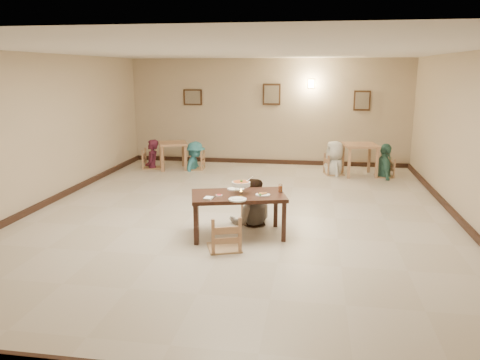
% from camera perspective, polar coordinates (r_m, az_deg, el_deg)
% --- Properties ---
extents(floor, '(10.00, 10.00, 0.00)m').
position_cam_1_polar(floor, '(8.94, 0.06, -4.12)').
color(floor, beige).
rests_on(floor, ground).
extents(ceiling, '(10.00, 10.00, 0.00)m').
position_cam_1_polar(ceiling, '(8.54, 0.06, 15.47)').
color(ceiling, silver).
rests_on(ceiling, wall_back).
extents(wall_back, '(10.00, 0.00, 10.00)m').
position_cam_1_polar(wall_back, '(13.55, 3.43, 8.28)').
color(wall_back, '#C0A98C').
rests_on(wall_back, floor).
extents(wall_front, '(10.00, 0.00, 10.00)m').
position_cam_1_polar(wall_front, '(3.87, -11.76, -4.67)').
color(wall_front, '#C0A98C').
rests_on(wall_front, floor).
extents(wall_left, '(0.00, 10.00, 10.00)m').
position_cam_1_polar(wall_left, '(10.05, -23.20, 5.50)').
color(wall_left, '#C0A98C').
rests_on(wall_left, floor).
extents(wall_right, '(0.00, 10.00, 10.00)m').
position_cam_1_polar(wall_right, '(8.91, 26.44, 4.33)').
color(wall_right, '#C0A98C').
rests_on(wall_right, floor).
extents(baseboard_back, '(8.00, 0.06, 0.12)m').
position_cam_1_polar(baseboard_back, '(13.72, 3.34, 2.27)').
color(baseboard_back, black).
rests_on(baseboard_back, floor).
extents(baseboard_left, '(0.06, 10.00, 0.12)m').
position_cam_1_polar(baseboard_left, '(10.30, -22.33, -2.44)').
color(baseboard_left, black).
rests_on(baseboard_left, floor).
extents(baseboard_right, '(0.06, 10.00, 0.12)m').
position_cam_1_polar(baseboard_right, '(9.21, 25.34, -4.54)').
color(baseboard_right, black).
rests_on(baseboard_right, floor).
extents(picture_a, '(0.55, 0.04, 0.45)m').
position_cam_1_polar(picture_a, '(13.87, -5.78, 10.01)').
color(picture_a, '#372112').
rests_on(picture_a, wall_back).
extents(picture_b, '(0.50, 0.04, 0.60)m').
position_cam_1_polar(picture_b, '(13.46, 3.87, 10.37)').
color(picture_b, '#372112').
rests_on(picture_b, wall_back).
extents(picture_c, '(0.45, 0.04, 0.55)m').
position_cam_1_polar(picture_c, '(13.47, 14.66, 9.34)').
color(picture_c, '#372112').
rests_on(picture_c, wall_back).
extents(wall_sconce, '(0.16, 0.05, 0.22)m').
position_cam_1_polar(wall_sconce, '(13.40, 8.68, 11.53)').
color(wall_sconce, '#FFD88C').
rests_on(wall_sconce, wall_back).
extents(main_table, '(1.67, 1.21, 0.71)m').
position_cam_1_polar(main_table, '(7.62, -0.22, -2.30)').
color(main_table, '#371D15').
rests_on(main_table, floor).
extents(chair_far, '(0.43, 0.43, 0.91)m').
position_cam_1_polar(chair_far, '(8.36, 1.25, -2.14)').
color(chair_far, tan).
rests_on(chair_far, floor).
extents(chair_near, '(0.49, 0.49, 1.04)m').
position_cam_1_polar(chair_near, '(7.08, -1.94, -4.46)').
color(chair_near, tan).
rests_on(chair_near, floor).
extents(main_diner, '(0.91, 0.77, 1.64)m').
position_cam_1_polar(main_diner, '(8.19, 1.42, 0.18)').
color(main_diner, gray).
rests_on(main_diner, floor).
extents(curry_warmer, '(0.34, 0.30, 0.27)m').
position_cam_1_polar(curry_warmer, '(7.60, 0.12, -0.49)').
color(curry_warmer, silver).
rests_on(curry_warmer, main_table).
extents(rice_plate_far, '(0.29, 0.29, 0.07)m').
position_cam_1_polar(rice_plate_far, '(7.87, -0.52, -1.10)').
color(rice_plate_far, white).
rests_on(rice_plate_far, main_table).
extents(rice_plate_near, '(0.28, 0.28, 0.06)m').
position_cam_1_polar(rice_plate_near, '(7.25, -0.31, -2.36)').
color(rice_plate_near, white).
rests_on(rice_plate_near, main_table).
extents(fried_plate, '(0.24, 0.24, 0.05)m').
position_cam_1_polar(fried_plate, '(7.52, 2.78, -1.78)').
color(fried_plate, white).
rests_on(fried_plate, main_table).
extents(chili_dish, '(0.11, 0.11, 0.02)m').
position_cam_1_polar(chili_dish, '(7.49, -2.57, -1.88)').
color(chili_dish, white).
rests_on(chili_dish, main_table).
extents(napkin_cutlery, '(0.17, 0.24, 0.03)m').
position_cam_1_polar(napkin_cutlery, '(7.32, -3.86, -2.23)').
color(napkin_cutlery, white).
rests_on(napkin_cutlery, main_table).
extents(drink_glass, '(0.07, 0.07, 0.13)m').
position_cam_1_polar(drink_glass, '(7.74, 4.95, -1.02)').
color(drink_glass, white).
rests_on(drink_glass, main_table).
extents(bg_table_left, '(0.96, 0.96, 0.74)m').
position_cam_1_polar(bg_table_left, '(12.99, -8.17, 3.97)').
color(bg_table_left, '#AF7C56').
rests_on(bg_table_left, floor).
extents(bg_table_right, '(0.95, 0.95, 0.82)m').
position_cam_1_polar(bg_table_right, '(12.44, 14.43, 3.63)').
color(bg_table_right, '#AF7C56').
rests_on(bg_table_right, floor).
extents(bg_chair_ll, '(0.48, 0.48, 1.02)m').
position_cam_1_polar(bg_chair_ll, '(13.18, -10.71, 3.59)').
color(bg_chair_ll, tan).
rests_on(bg_chair_ll, floor).
extents(bg_chair_lr, '(0.47, 0.47, 0.99)m').
position_cam_1_polar(bg_chair_lr, '(12.88, -5.50, 3.47)').
color(bg_chair_lr, tan).
rests_on(bg_chair_lr, floor).
extents(bg_chair_rl, '(0.47, 0.47, 0.99)m').
position_cam_1_polar(bg_chair_rl, '(12.45, 11.47, 2.93)').
color(bg_chair_rl, tan).
rests_on(bg_chair_rl, floor).
extents(bg_chair_rr, '(0.42, 0.42, 0.89)m').
position_cam_1_polar(bg_chair_rr, '(12.49, 17.28, 2.39)').
color(bg_chair_rr, tan).
rests_on(bg_chair_rr, floor).
extents(bg_diner_a, '(0.50, 0.66, 1.61)m').
position_cam_1_polar(bg_diner_a, '(13.14, -10.77, 4.86)').
color(bg_diner_a, '#50192D').
rests_on(bg_diner_a, floor).
extents(bg_diner_b, '(0.65, 1.03, 1.53)m').
position_cam_1_polar(bg_diner_b, '(12.84, -5.53, 4.67)').
color(bg_diner_b, teal).
rests_on(bg_diner_b, floor).
extents(bg_diner_c, '(0.72, 0.95, 1.76)m').
position_cam_1_polar(bg_diner_c, '(12.39, 11.55, 4.68)').
color(bg_diner_c, silver).
rests_on(bg_diner_c, floor).
extents(bg_diner_d, '(0.48, 1.03, 1.71)m').
position_cam_1_polar(bg_diner_d, '(12.42, 17.41, 4.26)').
color(bg_diner_d, '#437C6C').
rests_on(bg_diner_d, floor).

